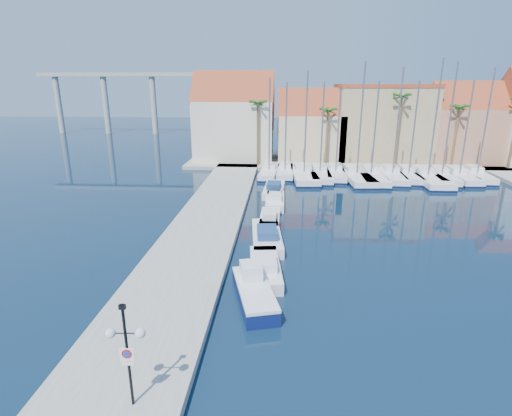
% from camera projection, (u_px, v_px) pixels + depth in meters
% --- Properties ---
extents(ground, '(260.00, 260.00, 0.00)m').
position_uv_depth(ground, '(328.00, 347.00, 19.33)').
color(ground, '#081A31').
rests_on(ground, ground).
extents(quay_west, '(6.00, 77.00, 0.50)m').
position_uv_depth(quay_west, '(200.00, 236.00, 32.67)').
color(quay_west, gray).
rests_on(quay_west, ground).
extents(shore_north, '(54.00, 16.00, 0.50)m').
position_uv_depth(shore_north, '(359.00, 160.00, 64.29)').
color(shore_north, gray).
rests_on(shore_north, ground).
extents(lamp_post, '(1.47, 0.46, 4.34)m').
position_uv_depth(lamp_post, '(126.00, 340.00, 14.41)').
color(lamp_post, black).
rests_on(lamp_post, quay_west).
extents(fishing_boat, '(3.15, 5.81, 1.93)m').
position_uv_depth(fishing_boat, '(254.00, 291.00, 23.27)').
color(fishing_boat, '#0D184F').
rests_on(fishing_boat, ground).
extents(motorboat_west_0, '(2.50, 6.09, 1.40)m').
position_uv_depth(motorboat_west_0, '(265.00, 268.00, 26.42)').
color(motorboat_west_0, white).
rests_on(motorboat_west_0, ground).
extents(motorboat_west_1, '(2.84, 7.10, 1.40)m').
position_uv_depth(motorboat_west_1, '(267.00, 236.00, 31.80)').
color(motorboat_west_1, white).
rests_on(motorboat_west_1, ground).
extents(motorboat_west_2, '(1.78, 5.34, 1.40)m').
position_uv_depth(motorboat_west_2, '(270.00, 219.00, 35.84)').
color(motorboat_west_2, white).
rests_on(motorboat_west_2, ground).
extents(motorboat_west_3, '(1.85, 5.76, 1.40)m').
position_uv_depth(motorboat_west_3, '(275.00, 201.00, 41.42)').
color(motorboat_west_3, white).
rests_on(motorboat_west_3, ground).
extents(motorboat_west_4, '(2.53, 6.87, 1.40)m').
position_uv_depth(motorboat_west_4, '(274.00, 189.00, 45.97)').
color(motorboat_west_4, white).
rests_on(motorboat_west_4, ground).
extents(sailboat_0, '(2.81, 8.44, 12.78)m').
position_uv_depth(sailboat_0, '(269.00, 172.00, 54.23)').
color(sailboat_0, white).
rests_on(sailboat_0, ground).
extents(sailboat_1, '(2.36, 8.27, 12.25)m').
position_uv_depth(sailboat_1, '(285.00, 171.00, 54.54)').
color(sailboat_1, white).
rests_on(sailboat_1, ground).
extents(sailboat_2, '(3.83, 11.79, 13.60)m').
position_uv_depth(sailboat_2, '(303.00, 174.00, 53.28)').
color(sailboat_2, white).
rests_on(sailboat_2, ground).
extents(sailboat_3, '(2.65, 9.94, 12.35)m').
position_uv_depth(sailboat_3, '(320.00, 174.00, 53.21)').
color(sailboat_3, white).
rests_on(sailboat_3, ground).
extents(sailboat_4, '(3.02, 9.37, 11.55)m').
position_uv_depth(sailboat_4, '(335.00, 173.00, 53.77)').
color(sailboat_4, white).
rests_on(sailboat_4, ground).
extents(sailboat_5, '(3.95, 11.93, 14.68)m').
position_uv_depth(sailboat_5, '(355.00, 175.00, 52.55)').
color(sailboat_5, white).
rests_on(sailboat_5, ground).
extents(sailboat_6, '(3.35, 11.74, 12.39)m').
position_uv_depth(sailboat_6, '(370.00, 175.00, 52.61)').
color(sailboat_6, white).
rests_on(sailboat_6, ground).
extents(sailboat_7, '(3.15, 10.09, 13.99)m').
position_uv_depth(sailboat_7, '(391.00, 175.00, 52.58)').
color(sailboat_7, white).
rests_on(sailboat_7, ground).
extents(sailboat_8, '(2.89, 9.08, 12.41)m').
position_uv_depth(sailboat_8, '(408.00, 175.00, 52.63)').
color(sailboat_8, white).
rests_on(sailboat_8, ground).
extents(sailboat_9, '(3.26, 12.04, 14.99)m').
position_uv_depth(sailboat_9, '(426.00, 177.00, 51.64)').
color(sailboat_9, white).
rests_on(sailboat_9, ground).
extents(sailboat_10, '(3.22, 9.71, 14.65)m').
position_uv_depth(sailboat_10, '(440.00, 175.00, 52.16)').
color(sailboat_10, white).
rests_on(sailboat_10, ground).
extents(sailboat_11, '(3.08, 9.48, 12.47)m').
position_uv_depth(sailboat_11, '(457.00, 176.00, 52.18)').
color(sailboat_11, white).
rests_on(sailboat_11, ground).
extents(sailboat_12, '(3.01, 9.08, 13.98)m').
position_uv_depth(sailboat_12, '(476.00, 174.00, 52.63)').
color(sailboat_12, white).
rests_on(sailboat_12, ground).
extents(building_0, '(12.30, 9.00, 13.50)m').
position_uv_depth(building_0, '(235.00, 120.00, 62.71)').
color(building_0, beige).
rests_on(building_0, shore_north).
extents(building_1, '(10.30, 8.00, 11.00)m').
position_uv_depth(building_1, '(311.00, 129.00, 62.32)').
color(building_1, beige).
rests_on(building_1, shore_north).
extents(building_2, '(14.20, 10.20, 11.50)m').
position_uv_depth(building_2, '(381.00, 122.00, 62.29)').
color(building_2, tan).
rests_on(building_2, shore_north).
extents(building_3, '(10.30, 8.00, 12.00)m').
position_uv_depth(building_3, '(463.00, 126.00, 60.71)').
color(building_3, tan).
rests_on(building_3, shore_north).
extents(palm_0, '(2.60, 2.60, 10.15)m').
position_uv_depth(palm_0, '(258.00, 105.00, 56.93)').
color(palm_0, brown).
rests_on(palm_0, shore_north).
extents(palm_1, '(2.60, 2.60, 9.15)m').
position_uv_depth(palm_1, '(328.00, 113.00, 56.59)').
color(palm_1, brown).
rests_on(palm_1, shore_north).
extents(palm_2, '(2.60, 2.60, 11.15)m').
position_uv_depth(palm_2, '(401.00, 99.00, 55.39)').
color(palm_2, brown).
rests_on(palm_2, shore_north).
extents(palm_3, '(2.60, 2.60, 9.65)m').
position_uv_depth(palm_3, '(459.00, 110.00, 55.31)').
color(palm_3, brown).
rests_on(palm_3, shore_north).
extents(viaduct, '(48.00, 2.20, 14.45)m').
position_uv_depth(viaduct, '(132.00, 91.00, 96.72)').
color(viaduct, '#9E9E99').
rests_on(viaduct, ground).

